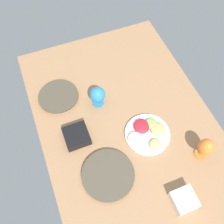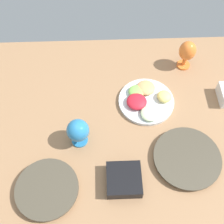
{
  "view_description": "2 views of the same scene",
  "coord_description": "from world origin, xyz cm",
  "px_view_note": "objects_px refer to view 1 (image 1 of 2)",
  "views": [
    {
      "loc": [
        62.24,
        -34.83,
        139.13
      ],
      "look_at": [
        -9.17,
        -6.94,
        6.84
      ],
      "focal_mm": 41.31,
      "sensor_mm": 36.0,
      "label": 1
    },
    {
      "loc": [
        -10.17,
        -71.02,
        116.71
      ],
      "look_at": [
        -7.56,
        -1.02,
        6.84
      ],
      "focal_mm": 46.59,
      "sensor_mm": 36.0,
      "label": 2
    }
  ],
  "objects_px": {
    "dinner_plate_left": "(59,97)",
    "dinner_plate_right": "(108,175)",
    "fruit_platter": "(147,133)",
    "hurricane_glass_orange": "(206,147)",
    "square_bowl_black": "(77,136)",
    "square_bowl_white": "(184,200)",
    "hurricane_glass_blue": "(98,95)"
  },
  "relations": [
    {
      "from": "dinner_plate_left",
      "to": "square_bowl_black",
      "type": "bearing_deg",
      "value": 4.49
    },
    {
      "from": "square_bowl_black",
      "to": "square_bowl_white",
      "type": "relative_size",
      "value": 1.2
    },
    {
      "from": "dinner_plate_left",
      "to": "square_bowl_white",
      "type": "distance_m",
      "value": 0.96
    },
    {
      "from": "dinner_plate_left",
      "to": "hurricane_glass_orange",
      "type": "relative_size",
      "value": 1.57
    },
    {
      "from": "dinner_plate_left",
      "to": "hurricane_glass_orange",
      "type": "xyz_separation_m",
      "value": [
        0.66,
        0.65,
        0.09
      ]
    },
    {
      "from": "square_bowl_black",
      "to": "square_bowl_white",
      "type": "bearing_deg",
      "value": 36.44
    },
    {
      "from": "hurricane_glass_blue",
      "to": "square_bowl_black",
      "type": "bearing_deg",
      "value": -47.02
    },
    {
      "from": "hurricane_glass_orange",
      "to": "square_bowl_black",
      "type": "height_order",
      "value": "hurricane_glass_orange"
    },
    {
      "from": "dinner_plate_right",
      "to": "hurricane_glass_orange",
      "type": "bearing_deg",
      "value": 81.86
    },
    {
      "from": "square_bowl_white",
      "to": "hurricane_glass_orange",
      "type": "bearing_deg",
      "value": 130.93
    },
    {
      "from": "fruit_platter",
      "to": "hurricane_glass_blue",
      "type": "height_order",
      "value": "hurricane_glass_blue"
    },
    {
      "from": "hurricane_glass_orange",
      "to": "hurricane_glass_blue",
      "type": "xyz_separation_m",
      "value": [
        -0.54,
        -0.42,
        -0.01
      ]
    },
    {
      "from": "hurricane_glass_orange",
      "to": "square_bowl_black",
      "type": "bearing_deg",
      "value": -119.48
    },
    {
      "from": "hurricane_glass_orange",
      "to": "dinner_plate_left",
      "type": "bearing_deg",
      "value": -135.65
    },
    {
      "from": "hurricane_glass_orange",
      "to": "square_bowl_white",
      "type": "relative_size",
      "value": 1.38
    },
    {
      "from": "square_bowl_white",
      "to": "dinner_plate_right",
      "type": "bearing_deg",
      "value": -130.7
    },
    {
      "from": "dinner_plate_right",
      "to": "square_bowl_black",
      "type": "height_order",
      "value": "square_bowl_black"
    },
    {
      "from": "dinner_plate_right",
      "to": "square_bowl_white",
      "type": "relative_size",
      "value": 2.46
    },
    {
      "from": "dinner_plate_right",
      "to": "square_bowl_black",
      "type": "distance_m",
      "value": 0.29
    },
    {
      "from": "hurricane_glass_orange",
      "to": "fruit_platter",
      "type": "bearing_deg",
      "value": -134.27
    },
    {
      "from": "dinner_plate_right",
      "to": "hurricane_glass_orange",
      "type": "relative_size",
      "value": 1.78
    },
    {
      "from": "dinner_plate_left",
      "to": "fruit_platter",
      "type": "relative_size",
      "value": 0.95
    },
    {
      "from": "hurricane_glass_blue",
      "to": "square_bowl_black",
      "type": "height_order",
      "value": "hurricane_glass_blue"
    },
    {
      "from": "dinner_plate_left",
      "to": "square_bowl_white",
      "type": "height_order",
      "value": "square_bowl_white"
    },
    {
      "from": "dinner_plate_left",
      "to": "hurricane_glass_blue",
      "type": "height_order",
      "value": "hurricane_glass_blue"
    },
    {
      "from": "hurricane_glass_blue",
      "to": "dinner_plate_left",
      "type": "bearing_deg",
      "value": -119.23
    },
    {
      "from": "dinner_plate_left",
      "to": "dinner_plate_right",
      "type": "xyz_separation_m",
      "value": [
        0.59,
        0.11,
        -0.0
      ]
    },
    {
      "from": "hurricane_glass_orange",
      "to": "square_bowl_white",
      "type": "height_order",
      "value": "hurricane_glass_orange"
    },
    {
      "from": "fruit_platter",
      "to": "hurricane_glass_orange",
      "type": "distance_m",
      "value": 0.33
    },
    {
      "from": "fruit_platter",
      "to": "hurricane_glass_orange",
      "type": "relative_size",
      "value": 1.65
    },
    {
      "from": "hurricane_glass_orange",
      "to": "hurricane_glass_blue",
      "type": "bearing_deg",
      "value": -141.71
    },
    {
      "from": "dinner_plate_left",
      "to": "hurricane_glass_blue",
      "type": "distance_m",
      "value": 0.27
    }
  ]
}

